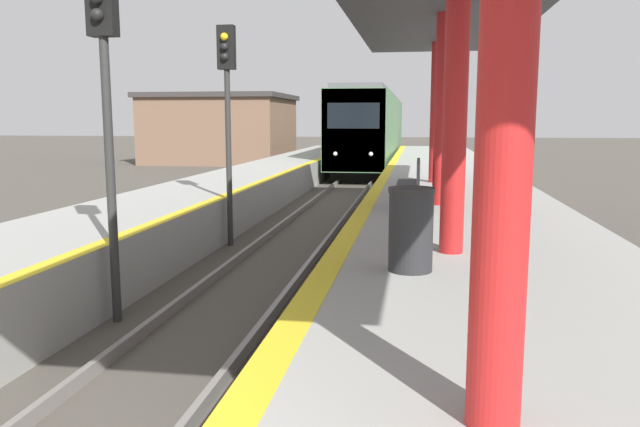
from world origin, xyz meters
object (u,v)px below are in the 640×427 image
trash_bin (411,229)px  bench (412,182)px  signal_mid (227,94)px  train (373,129)px  signal_near (105,78)px

trash_bin → bench: size_ratio=0.56×
signal_mid → bench: signal_mid is taller
signal_mid → trash_bin: signal_mid is taller
signal_mid → trash_bin: (3.94, -5.90, -1.76)m
train → signal_near: bearing=-92.6°
trash_bin → signal_mid: bearing=123.8°
train → bench: size_ratio=13.95×
signal_near → signal_mid: size_ratio=1.00×
train → signal_mid: (-1.35, -24.34, 1.08)m
train → signal_mid: size_ratio=5.04×
train → signal_mid: signal_mid is taller
signal_mid → bench: 4.31m
signal_near → bench: size_ratio=2.77×
trash_bin → bench: (-0.05, 5.29, 0.01)m
train → trash_bin: size_ratio=24.72×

